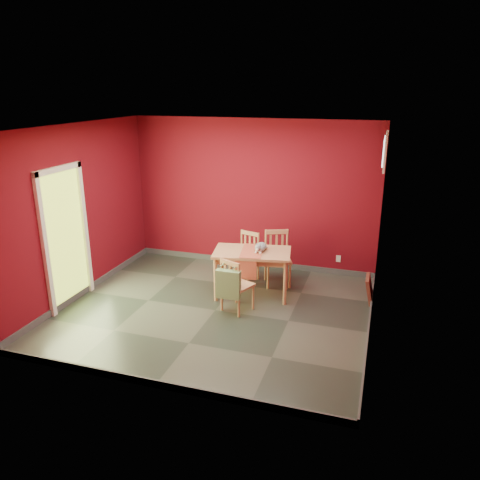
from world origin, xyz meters
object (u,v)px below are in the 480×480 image
(picture_frame, at_px, (369,289))
(chair_near, at_px, (236,284))
(dining_table, at_px, (252,257))
(chair_far_left, at_px, (246,256))
(cat, at_px, (261,245))
(tote_bag, at_px, (228,284))
(chair_far_right, at_px, (277,257))

(picture_frame, bearing_deg, chair_near, -153.63)
(dining_table, bearing_deg, picture_frame, 10.08)
(chair_far_left, bearing_deg, cat, -52.31)
(dining_table, distance_m, picture_frame, 1.90)
(picture_frame, bearing_deg, chair_far_left, 173.23)
(chair_far_left, height_order, tote_bag, chair_far_left)
(chair_far_right, distance_m, tote_bag, 1.46)
(dining_table, bearing_deg, chair_near, -96.78)
(dining_table, bearing_deg, chair_far_left, 115.73)
(chair_far_left, distance_m, picture_frame, 2.12)
(chair_far_left, height_order, picture_frame, chair_far_left)
(cat, bearing_deg, chair_far_left, 105.08)
(chair_near, xyz_separation_m, cat, (0.19, 0.67, 0.41))
(chair_far_right, xyz_separation_m, cat, (-0.15, -0.53, 0.37))
(cat, xyz_separation_m, picture_frame, (1.70, 0.27, -0.63))
(chair_near, bearing_deg, picture_frame, 26.37)
(dining_table, xyz_separation_m, chair_near, (-0.07, -0.61, -0.23))
(dining_table, height_order, cat, cat)
(chair_near, bearing_deg, tote_bag, -103.90)
(chair_far_right, height_order, cat, cat)
(dining_table, bearing_deg, chair_far_right, 65.06)
(tote_bag, bearing_deg, chair_near, 76.10)
(dining_table, relative_size, chair_near, 1.55)
(chair_far_right, bearing_deg, tote_bag, -105.79)
(dining_table, distance_m, tote_bag, 0.83)
(chair_near, distance_m, picture_frame, 2.12)
(chair_far_left, xyz_separation_m, tote_bag, (0.15, -1.38, 0.07))
(dining_table, bearing_deg, cat, 25.18)
(tote_bag, xyz_separation_m, cat, (0.24, 0.87, 0.33))
(tote_bag, distance_m, cat, 0.96)
(chair_far_right, distance_m, cat, 0.67)
(picture_frame, bearing_deg, dining_table, -169.92)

